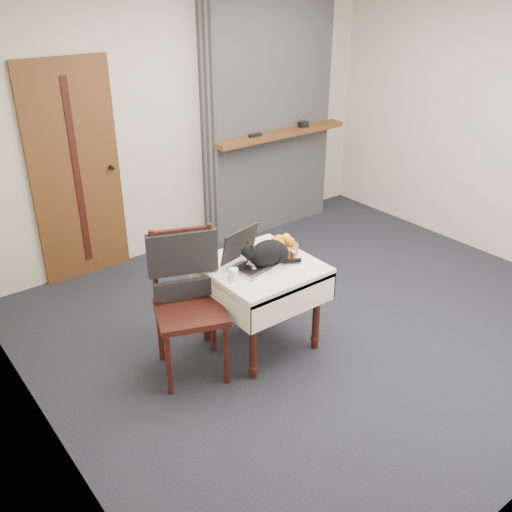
% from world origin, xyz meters
% --- Properties ---
extents(ground, '(4.50, 4.50, 0.00)m').
position_xyz_m(ground, '(0.00, 0.00, 0.00)').
color(ground, black).
rests_on(ground, ground).
extents(room_shell, '(4.52, 4.01, 2.61)m').
position_xyz_m(room_shell, '(0.00, 0.46, 1.76)').
color(room_shell, beige).
rests_on(room_shell, ground).
extents(door, '(0.82, 0.10, 2.00)m').
position_xyz_m(door, '(-1.20, 1.97, 1.00)').
color(door, brown).
rests_on(door, ground).
extents(chimney, '(1.62, 0.48, 2.60)m').
position_xyz_m(chimney, '(0.90, 1.85, 1.30)').
color(chimney, gray).
rests_on(chimney, ground).
extents(side_table, '(0.78, 0.78, 0.70)m').
position_xyz_m(side_table, '(-0.62, 0.02, 0.59)').
color(side_table, '#37140F').
rests_on(side_table, ground).
extents(laptop, '(0.42, 0.38, 0.27)m').
position_xyz_m(laptop, '(-0.69, 0.07, 0.77)').
color(laptop, '#B7B7BC').
rests_on(laptop, side_table).
extents(cat, '(0.44, 0.25, 0.22)m').
position_xyz_m(cat, '(-0.58, -0.02, 0.80)').
color(cat, black).
rests_on(cat, side_table).
extents(cream_jar, '(0.07, 0.07, 0.08)m').
position_xyz_m(cream_jar, '(-0.91, -0.04, 0.74)').
color(cream_jar, white).
rests_on(cream_jar, side_table).
extents(pill_bottle, '(0.03, 0.03, 0.07)m').
position_xyz_m(pill_bottle, '(-0.37, -0.06, 0.73)').
color(pill_bottle, '#9D4113').
rests_on(pill_bottle, side_table).
extents(fruit_basket, '(0.24, 0.24, 0.13)m').
position_xyz_m(fruit_basket, '(-0.37, 0.07, 0.75)').
color(fruit_basket, '#905D3A').
rests_on(fruit_basket, side_table).
extents(desk_clutter, '(0.13, 0.09, 0.01)m').
position_xyz_m(desk_clutter, '(-0.42, 0.07, 0.70)').
color(desk_clutter, black).
rests_on(desk_clutter, side_table).
extents(chair, '(0.61, 0.61, 1.06)m').
position_xyz_m(chair, '(-1.18, 0.15, 0.68)').
color(chair, '#37140F').
rests_on(chair, ground).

